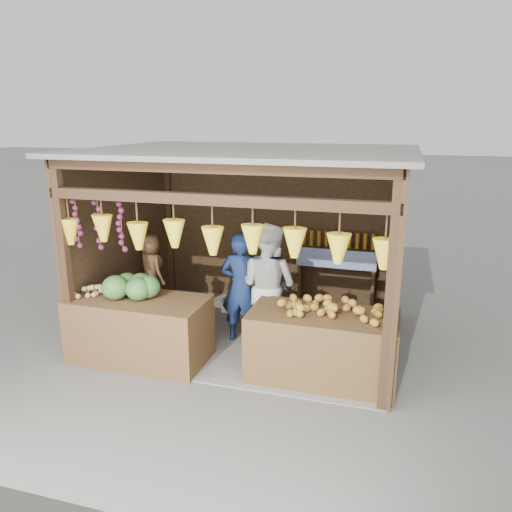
{
  "coord_description": "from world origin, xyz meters",
  "views": [
    {
      "loc": [
        1.99,
        -6.41,
        3.04
      ],
      "look_at": [
        0.11,
        -0.1,
        1.22
      ],
      "focal_mm": 35.0,
      "sensor_mm": 36.0,
      "label": 1
    }
  ],
  "objects": [
    {
      "name": "man_standing",
      "position": [
        -0.06,
        -0.24,
        0.79
      ],
      "size": [
        0.59,
        0.39,
        1.58
      ],
      "primitive_type": "imported",
      "rotation": [
        0.0,
        0.0,
        3.17
      ],
      "color": "#132149",
      "rests_on": "ground"
    },
    {
      "name": "back_shelf",
      "position": [
        1.05,
        1.28,
        0.87
      ],
      "size": [
        1.25,
        0.32,
        1.32
      ],
      "color": "#382314",
      "rests_on": "ground"
    },
    {
      "name": "stall_structure",
      "position": [
        -0.03,
        -0.04,
        1.67
      ],
      "size": [
        4.3,
        3.3,
        2.66
      ],
      "color": "slate",
      "rests_on": "ground"
    },
    {
      "name": "mango_pile",
      "position": [
        1.27,
        -0.94,
        0.95
      ],
      "size": [
        1.4,
        0.64,
        0.22
      ],
      "primitive_type": null,
      "color": "#AE4517",
      "rests_on": "counter_right"
    },
    {
      "name": "counter_left",
      "position": [
        -1.15,
        -1.13,
        0.42
      ],
      "size": [
        1.75,
        0.85,
        0.83
      ],
      "primitive_type": "cube",
      "color": "#4B3219",
      "rests_on": "ground"
    },
    {
      "name": "vendor_seated",
      "position": [
        -1.59,
        0.07,
        0.83
      ],
      "size": [
        0.62,
        0.57,
        1.07
      ],
      "primitive_type": "imported",
      "rotation": [
        0.0,
        0.0,
        2.56
      ],
      "color": "brown",
      "rests_on": "stool"
    },
    {
      "name": "counter_right",
      "position": [
        1.2,
        -0.97,
        0.42
      ],
      "size": [
        1.74,
        0.85,
        0.84
      ],
      "primitive_type": "cube",
      "color": "#4D3119",
      "rests_on": "ground"
    },
    {
      "name": "woman_standing",
      "position": [
        0.34,
        -0.26,
        0.86
      ],
      "size": [
        1.02,
        0.91,
        1.73
      ],
      "primitive_type": "imported",
      "rotation": [
        0.0,
        0.0,
        2.77
      ],
      "color": "silver",
      "rests_on": "ground"
    },
    {
      "name": "ground",
      "position": [
        0.0,
        0.0,
        0.0
      ],
      "size": [
        80.0,
        80.0,
        0.0
      ],
      "primitive_type": "plane",
      "color": "#514F49",
      "rests_on": "ground"
    },
    {
      "name": "tanfruit_pile",
      "position": [
        -1.82,
        -1.21,
        0.9
      ],
      "size": [
        0.34,
        0.4,
        0.13
      ],
      "primitive_type": null,
      "color": "#9A8047",
      "rests_on": "counter_left"
    },
    {
      "name": "stool",
      "position": [
        -1.59,
        0.07,
        0.15
      ],
      "size": [
        0.32,
        0.32,
        0.3
      ],
      "primitive_type": "cube",
      "color": "black",
      "rests_on": "ground"
    },
    {
      "name": "melon_pile",
      "position": [
        -1.25,
        -1.05,
        0.99
      ],
      "size": [
        1.0,
        0.5,
        0.32
      ],
      "primitive_type": null,
      "color": "#174813",
      "rests_on": "counter_left"
    }
  ]
}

